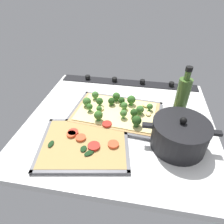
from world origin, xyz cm
name	(u,v)px	position (x,y,z in cm)	size (l,w,h in cm)	color
ground_plane	(120,122)	(0.00, 0.00, -1.50)	(78.57, 72.89, 3.00)	white
stove_control_panel	(128,82)	(0.00, -32.94, 0.55)	(75.43, 7.00, 2.60)	black
baking_tray_front	(116,114)	(2.08, -3.05, 0.36)	(40.84, 29.30, 1.30)	slate
broccoli_pizza	(116,110)	(2.07, -3.35, 2.23)	(38.24, 26.69, 6.10)	tan
baking_tray_back	(85,144)	(10.76, 17.16, 0.37)	(36.30, 31.95, 1.30)	slate
veggie_pizza_back	(85,142)	(10.59, 16.93, 1.08)	(33.52, 29.17, 1.90)	tan
cooking_pot	(179,135)	(-22.74, 11.69, 5.35)	(26.62, 19.81, 13.01)	black
oil_bottle	(182,99)	(-24.32, -5.19, 9.97)	(5.20, 5.20, 23.69)	#476B2D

